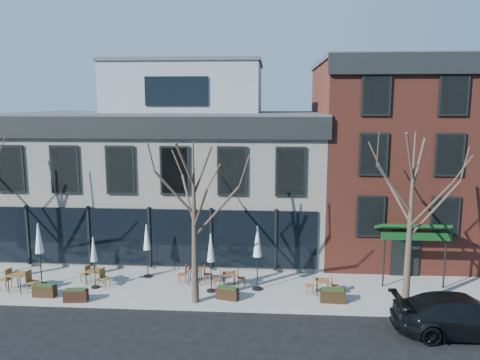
{
  "coord_description": "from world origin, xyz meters",
  "views": [
    {
      "loc": [
        6.27,
        -23.06,
        8.78
      ],
      "look_at": [
        4.55,
        2.0,
        4.61
      ],
      "focal_mm": 35.0,
      "sensor_mm": 36.0,
      "label": 1
    }
  ],
  "objects": [
    {
      "name": "ground",
      "position": [
        0.0,
        0.0,
        0.0
      ],
      "size": [
        120.0,
        120.0,
        0.0
      ],
      "primitive_type": "plane",
      "color": "black",
      "rests_on": "ground"
    },
    {
      "name": "sidewalk_front",
      "position": [
        3.25,
        -2.15,
        0.07
      ],
      "size": [
        33.5,
        4.7,
        0.15
      ],
      "primitive_type": "cube",
      "color": "gray",
      "rests_on": "ground"
    },
    {
      "name": "sidewalk_side",
      "position": [
        -11.25,
        6.0,
        0.07
      ],
      "size": [
        4.5,
        12.0,
        0.15
      ],
      "primitive_type": "cube",
      "color": "gray",
      "rests_on": "ground"
    },
    {
      "name": "corner_building",
      "position": [
        0.07,
        5.07,
        4.72
      ],
      "size": [
        18.39,
        10.39,
        11.1
      ],
      "color": "beige",
      "rests_on": "ground"
    },
    {
      "name": "red_brick_building",
      "position": [
        13.0,
        4.98,
        5.64
      ],
      "size": [
        8.2,
        11.78,
        11.18
      ],
      "color": "maroon",
      "rests_on": "ground"
    },
    {
      "name": "tree_mid",
      "position": [
        3.01,
        -3.9,
        3.79
      ],
      "size": [
        3.5,
        3.55,
        7.04
      ],
      "color": "#382B21",
      "rests_on": "sidewalk_front"
    },
    {
      "name": "tree_right",
      "position": [
        12.01,
        -3.9,
        4.02
      ],
      "size": [
        3.72,
        3.77,
        7.48
      ],
      "color": "#382B21",
      "rests_on": "sidewalk_front"
    },
    {
      "name": "parked_sedan",
      "position": [
        13.62,
        -5.8,
        0.77
      ],
      "size": [
        5.35,
        2.33,
        1.53
      ],
      "primitive_type": "imported",
      "rotation": [
        0.0,
        0.0,
        1.61
      ],
      "color": "black",
      "rests_on": "ground"
    },
    {
      "name": "cafe_set_0",
      "position": [
        -5.35,
        -3.26,
        0.68
      ],
      "size": [
        1.99,
        0.89,
        1.02
      ],
      "color": "brown",
      "rests_on": "sidewalk_front"
    },
    {
      "name": "cafe_set_2",
      "position": [
        -2.11,
        -2.3,
        0.61
      ],
      "size": [
        1.71,
        1.04,
        0.89
      ],
      "color": "brown",
      "rests_on": "sidewalk_front"
    },
    {
      "name": "cafe_set_3",
      "position": [
        2.64,
        -1.76,
        0.6
      ],
      "size": [
        1.67,
        0.68,
        0.88
      ],
      "color": "brown",
      "rests_on": "sidewalk_front"
    },
    {
      "name": "cafe_set_4",
      "position": [
        4.32,
        -2.1,
        0.57
      ],
      "size": [
        1.58,
        0.71,
        0.81
      ],
      "color": "brown",
      "rests_on": "sidewalk_front"
    },
    {
      "name": "cafe_set_5",
      "position": [
        8.64,
        -2.69,
        0.57
      ],
      "size": [
        1.56,
        0.63,
        0.82
      ],
      "color": "brown",
      "rests_on": "sidewalk_front"
    },
    {
      "name": "umbrella_0",
      "position": [
        -4.65,
        -2.5,
        2.3
      ],
      "size": [
        0.49,
        0.49,
        3.04
      ],
      "color": "black",
      "rests_on": "sidewalk_front"
    },
    {
      "name": "umbrella_1",
      "position": [
        -1.97,
        -2.65,
        1.9
      ],
      "size": [
        0.4,
        0.4,
        2.48
      ],
      "color": "black",
      "rests_on": "sidewalk_front"
    },
    {
      "name": "umbrella_2",
      "position": [
        0.13,
        -1.1,
        2.06
      ],
      "size": [
        0.43,
        0.43,
        2.71
      ],
      "color": "black",
      "rests_on": "sidewalk_front"
    },
    {
      "name": "umbrella_3",
      "position": [
        3.54,
        -2.71,
        2.1
      ],
      "size": [
        0.44,
        0.44,
        2.77
      ],
      "color": "black",
      "rests_on": "sidewalk_front"
    },
    {
      "name": "umbrella_4",
      "position": [
        5.66,
        -2.33,
        2.31
      ],
      "size": [
        0.49,
        0.49,
        3.06
      ],
      "color": "black",
      "rests_on": "sidewalk_front"
    },
    {
      "name": "planter_0",
      "position": [
        -3.87,
        -3.78,
        0.43
      ],
      "size": [
        1.02,
        0.45,
        0.56
      ],
      "color": "black",
      "rests_on": "sidewalk_front"
    },
    {
      "name": "planter_1",
      "position": [
        -2.25,
        -4.2,
        0.43
      ],
      "size": [
        1.06,
        0.52,
        0.57
      ],
      "color": "black",
      "rests_on": "sidewalk_front"
    },
    {
      "name": "planter_2",
      "position": [
        4.37,
        -3.5,
        0.42
      ],
      "size": [
        1.05,
        0.63,
        0.55
      ],
      "color": "black",
      "rests_on": "sidewalk_front"
    },
    {
      "name": "planter_3",
      "position": [
        9.0,
        -3.5,
        0.45
      ],
      "size": [
        1.11,
        0.5,
        0.61
      ],
      "color": "black",
      "rests_on": "sidewalk_front"
    }
  ]
}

